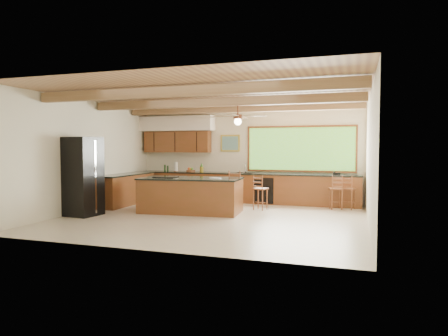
% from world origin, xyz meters
% --- Properties ---
extents(ground, '(7.20, 7.20, 0.00)m').
position_xyz_m(ground, '(0.00, 0.00, 0.00)').
color(ground, beige).
rests_on(ground, ground).
extents(room_shell, '(7.27, 6.54, 3.02)m').
position_xyz_m(room_shell, '(-0.17, 0.65, 2.21)').
color(room_shell, silver).
rests_on(room_shell, ground).
extents(counter_run, '(7.12, 3.10, 1.22)m').
position_xyz_m(counter_run, '(-0.82, 2.52, 0.46)').
color(counter_run, brown).
rests_on(counter_run, ground).
extents(island, '(2.73, 1.46, 0.94)m').
position_xyz_m(island, '(-0.82, 0.60, 0.46)').
color(island, brown).
rests_on(island, ground).
extents(refrigerator, '(0.84, 0.82, 1.98)m').
position_xyz_m(refrigerator, '(-3.22, -0.70, 0.99)').
color(refrigerator, black).
rests_on(refrigerator, ground).
extents(bar_stool_a, '(0.43, 0.43, 1.07)m').
position_xyz_m(bar_stool_a, '(0.10, 1.58, 0.63)').
color(bar_stool_a, brown).
rests_on(bar_stool_a, ground).
extents(bar_stool_b, '(0.42, 0.42, 0.96)m').
position_xyz_m(bar_stool_b, '(0.83, 1.55, 0.57)').
color(bar_stool_b, brown).
rests_on(bar_stool_b, ground).
extents(bar_stool_c, '(0.42, 0.42, 0.95)m').
position_xyz_m(bar_stool_c, '(2.80, 2.29, 0.56)').
color(bar_stool_c, brown).
rests_on(bar_stool_c, ground).
extents(bar_stool_d, '(0.43, 0.43, 0.94)m').
position_xyz_m(bar_stool_d, '(3.14, 2.40, 0.56)').
color(bar_stool_d, brown).
rests_on(bar_stool_d, ground).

